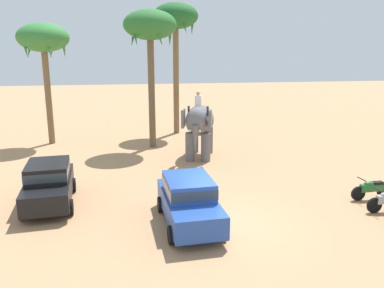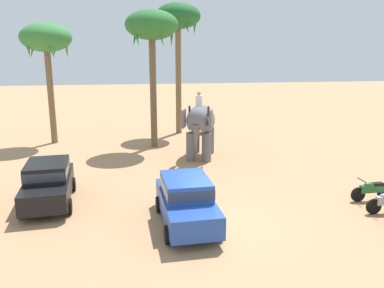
{
  "view_description": "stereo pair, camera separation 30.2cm",
  "coord_description": "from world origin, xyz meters",
  "views": [
    {
      "loc": [
        -3.19,
        -12.26,
        5.99
      ],
      "look_at": [
        -0.13,
        5.58,
        1.6
      ],
      "focal_mm": 35.97,
      "sensor_mm": 36.0,
      "label": 1
    },
    {
      "loc": [
        -2.89,
        -12.31,
        5.99
      ],
      "look_at": [
        -0.13,
        5.58,
        1.6
      ],
      "focal_mm": 35.97,
      "sensor_mm": 36.0,
      "label": 2
    }
  ],
  "objects": [
    {
      "name": "palm_tree_near_hut",
      "position": [
        -8.18,
        13.9,
        6.61
      ],
      "size": [
        3.2,
        3.2,
        7.72
      ],
      "color": "brown",
      "rests_on": "ground"
    },
    {
      "name": "motorcycle_fourth_in_row",
      "position": [
        6.63,
        1.22,
        0.46
      ],
      "size": [
        1.8,
        0.55,
        0.94
      ],
      "color": "black",
      "rests_on": "ground"
    },
    {
      "name": "elephant_with_mahout",
      "position": [
        0.82,
        8.72,
        1.99
      ],
      "size": [
        2.53,
        4.02,
        3.88
      ],
      "color": "slate",
      "rests_on": "ground"
    },
    {
      "name": "palm_tree_left_of_road",
      "position": [
        0.44,
        15.8,
        8.07
      ],
      "size": [
        3.2,
        3.2,
        9.29
      ],
      "color": "brown",
      "rests_on": "ground"
    },
    {
      "name": "car_sedan_foreground",
      "position": [
        -1.16,
        0.23,
        0.93
      ],
      "size": [
        2.02,
        4.17,
        1.7
      ],
      "color": "#23479E",
      "rests_on": "ground"
    },
    {
      "name": "ground_plane",
      "position": [
        0.0,
        0.0,
        0.0
      ],
      "size": [
        120.0,
        120.0,
        0.0
      ],
      "primitive_type": "plane",
      "color": "tan"
    },
    {
      "name": "car_parked_far_side",
      "position": [
        -6.36,
        2.97,
        0.93
      ],
      "size": [
        2.13,
        4.23,
        1.7
      ],
      "color": "black",
      "rests_on": "ground"
    },
    {
      "name": "palm_tree_behind_elephant",
      "position": [
        -1.62,
        11.81,
        7.26
      ],
      "size": [
        3.2,
        3.2,
        8.42
      ],
      "color": "brown",
      "rests_on": "ground"
    }
  ]
}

